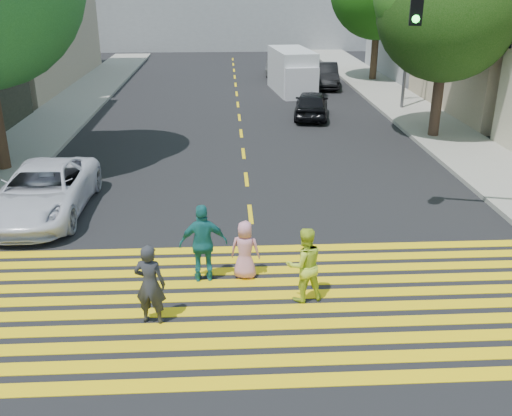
{
  "coord_description": "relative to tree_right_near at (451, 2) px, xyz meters",
  "views": [
    {
      "loc": [
        -0.63,
        -8.81,
        6.18
      ],
      "look_at": [
        0.0,
        3.0,
        1.4
      ],
      "focal_mm": 40.0,
      "sensor_mm": 36.0,
      "label": 1
    }
  ],
  "objects": [
    {
      "name": "white_van",
      "position": [
        -4.76,
        10.43,
        -4.17
      ],
      "size": [
        2.45,
        5.28,
        2.41
      ],
      "rotation": [
        0.0,
        0.0,
        0.11
      ],
      "color": "silver",
      "rests_on": "ground"
    },
    {
      "name": "dark_car_parked",
      "position": [
        -2.61,
        12.11,
        -4.6
      ],
      "size": [
        1.94,
        4.45,
        1.42
      ],
      "primitive_type": "imported",
      "rotation": [
        0.0,
        0.0,
        -0.1
      ],
      "color": "black",
      "rests_on": "ground"
    },
    {
      "name": "pedestrian_extra",
      "position": [
        -9.17,
        -11.49,
        -4.43
      ],
      "size": [
        1.07,
        0.52,
        1.77
      ],
      "primitive_type": "imported",
      "rotation": [
        0.0,
        0.0,
        3.23
      ],
      "color": "#1C6C6F",
      "rests_on": "ground"
    },
    {
      "name": "street_lamp",
      "position": [
        0.01,
        5.35,
        -0.32
      ],
      "size": [
        1.94,
        0.68,
        8.7
      ],
      "rotation": [
        0.0,
        0.0,
        0.26
      ],
      "color": "#565559",
      "rests_on": "ground"
    },
    {
      "name": "pedestrian_man",
      "position": [
        -10.12,
        -13.09,
        -4.5
      ],
      "size": [
        0.66,
        0.5,
        1.64
      ],
      "primitive_type": "imported",
      "rotation": [
        0.0,
        0.0,
        2.94
      ],
      "color": "#28292F",
      "rests_on": "ground"
    },
    {
      "name": "crosswalk",
      "position": [
        -8.0,
        -12.52,
        -5.31
      ],
      "size": [
        13.4,
        5.3,
        0.01
      ],
      "color": "yellow",
      "rests_on": "ground"
    },
    {
      "name": "white_sedan",
      "position": [
        -13.74,
        -7.46,
        -4.62
      ],
      "size": [
        2.33,
        5.01,
        1.39
      ],
      "primitive_type": "imported",
      "rotation": [
        0.0,
        0.0,
        -0.01
      ],
      "color": "silver",
      "rests_on": "ground"
    },
    {
      "name": "lane_line",
      "position": [
        -8.0,
        8.71,
        -5.31
      ],
      "size": [
        0.12,
        34.4,
        0.01
      ],
      "color": "yellow",
      "rests_on": "ground"
    },
    {
      "name": "pedestrian_woman",
      "position": [
        -7.1,
        -12.41,
        -4.52
      ],
      "size": [
        0.89,
        0.76,
        1.6
      ],
      "primitive_type": "imported",
      "rotation": [
        0.0,
        0.0,
        3.37
      ],
      "color": "#C0D931",
      "rests_on": "ground"
    },
    {
      "name": "sidewalk_left",
      "position": [
        -16.5,
        8.21,
        -5.24
      ],
      "size": [
        3.0,
        40.0,
        0.15
      ],
      "primitive_type": "cube",
      "color": "gray",
      "rests_on": "ground"
    },
    {
      "name": "ground",
      "position": [
        -8.0,
        -13.79,
        -5.31
      ],
      "size": [
        120.0,
        120.0,
        0.0
      ],
      "primitive_type": "plane",
      "color": "black"
    },
    {
      "name": "dark_car_near",
      "position": [
        -4.59,
        3.98,
        -4.66
      ],
      "size": [
        2.15,
        4.03,
        1.3
      ],
      "primitive_type": "imported",
      "rotation": [
        0.0,
        0.0,
        2.98
      ],
      "color": "black",
      "rests_on": "ground"
    },
    {
      "name": "pedestrian_child",
      "position": [
        -8.27,
        -11.4,
        -4.65
      ],
      "size": [
        0.72,
        0.54,
        1.33
      ],
      "primitive_type": "imported",
      "rotation": [
        0.0,
        0.0,
        2.94
      ],
      "color": "pink",
      "rests_on": "ground"
    },
    {
      "name": "silver_car",
      "position": [
        -4.88,
        17.04,
        -4.63
      ],
      "size": [
        2.34,
        4.86,
        1.36
      ],
      "primitive_type": "imported",
      "rotation": [
        0.0,
        0.0,
        3.05
      ],
      "color": "gray",
      "rests_on": "ground"
    },
    {
      "name": "sidewalk_right",
      "position": [
        0.5,
        1.21,
        -5.24
      ],
      "size": [
        3.0,
        60.0,
        0.15
      ],
      "primitive_type": "cube",
      "color": "gray",
      "rests_on": "ground"
    },
    {
      "name": "curb_red",
      "position": [
        -14.9,
        -7.79,
        -5.23
      ],
      "size": [
        0.2,
        8.0,
        0.16
      ],
      "primitive_type": "cube",
      "color": "maroon",
      "rests_on": "ground"
    },
    {
      "name": "tree_right_near",
      "position": [
        0.0,
        0.0,
        0.0
      ],
      "size": [
        6.97,
        6.69,
        7.86
      ],
      "rotation": [
        0.0,
        0.0,
        -0.28
      ],
      "color": "#34201B",
      "rests_on": "ground"
    }
  ]
}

